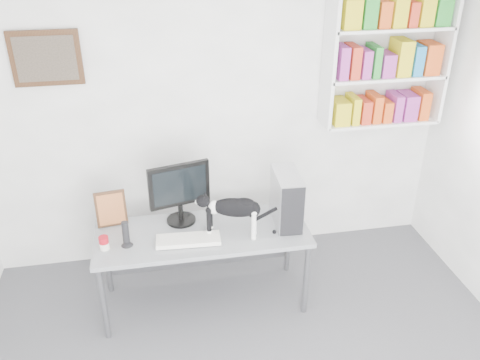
# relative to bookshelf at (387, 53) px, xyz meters

# --- Properties ---
(room) EXTENTS (4.01, 4.01, 2.70)m
(room) POSITION_rel_bookshelf_xyz_m (-1.40, -1.85, -0.50)
(room) COLOR #4A4A4F
(room) RESTS_ON ground
(bookshelf) EXTENTS (1.03, 0.28, 1.24)m
(bookshelf) POSITION_rel_bookshelf_xyz_m (0.00, 0.00, 0.00)
(bookshelf) COLOR white
(bookshelf) RESTS_ON room
(wall_art) EXTENTS (0.52, 0.04, 0.42)m
(wall_art) POSITION_rel_bookshelf_xyz_m (-2.70, 0.12, 0.05)
(wall_art) COLOR #432C15
(wall_art) RESTS_ON room
(desk) EXTENTS (1.65, 0.65, 0.69)m
(desk) POSITION_rel_bookshelf_xyz_m (-1.65, -0.61, -1.51)
(desk) COLOR gray
(desk) RESTS_ON room
(monitor) EXTENTS (0.52, 0.34, 0.52)m
(monitor) POSITION_rel_bookshelf_xyz_m (-1.79, -0.42, -0.91)
(monitor) COLOR black
(monitor) RESTS_ON desk
(keyboard) EXTENTS (0.49, 0.21, 0.04)m
(keyboard) POSITION_rel_bookshelf_xyz_m (-1.77, -0.72, -1.15)
(keyboard) COLOR white
(keyboard) RESTS_ON desk
(pc_tower) EXTENTS (0.21, 0.43, 0.42)m
(pc_tower) POSITION_rel_bookshelf_xyz_m (-0.97, -0.58, -0.95)
(pc_tower) COLOR #B8B8BD
(pc_tower) RESTS_ON desk
(speaker) EXTENTS (0.09, 0.09, 0.21)m
(speaker) POSITION_rel_bookshelf_xyz_m (-2.22, -0.68, -1.06)
(speaker) COLOR black
(speaker) RESTS_ON desk
(leaning_print) EXTENTS (0.25, 0.13, 0.29)m
(leaning_print) POSITION_rel_bookshelf_xyz_m (-2.33, -0.37, -1.02)
(leaning_print) COLOR #432C15
(leaning_print) RESTS_ON desk
(soup_can) EXTENTS (0.08, 0.08, 0.10)m
(soup_can) POSITION_rel_bookshelf_xyz_m (-2.38, -0.70, -1.11)
(soup_can) COLOR #AA0E1B
(soup_can) RESTS_ON desk
(cat) EXTENTS (0.57, 0.30, 0.34)m
(cat) POSITION_rel_bookshelf_xyz_m (-1.42, -0.70, -1.00)
(cat) COLOR black
(cat) RESTS_ON desk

